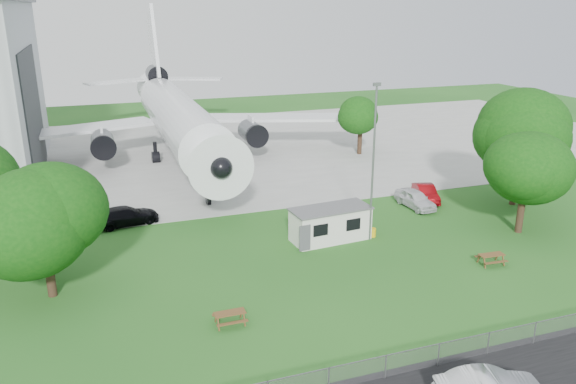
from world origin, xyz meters
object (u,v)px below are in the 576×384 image
object	(u,v)px
site_cabin	(330,224)
picnic_west	(230,324)
airliner	(176,115)
picnic_east	(490,264)

from	to	relation	value
site_cabin	picnic_west	distance (m)	14.01
airliner	picnic_east	bearing A→B (deg)	-66.00
airliner	picnic_east	world-z (taller)	airliner
airliner	picnic_west	bearing A→B (deg)	-94.49
airliner	picnic_east	size ratio (longest dim) A/B	26.52
airliner	picnic_west	world-z (taller)	airliner
airliner	picnic_west	distance (m)	38.55
picnic_east	airliner	bearing A→B (deg)	117.98
site_cabin	picnic_east	xyz separation A→B (m)	(8.93, -7.81, -1.31)
picnic_west	airliner	bearing A→B (deg)	84.98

